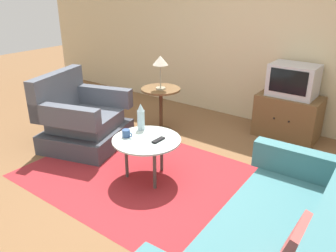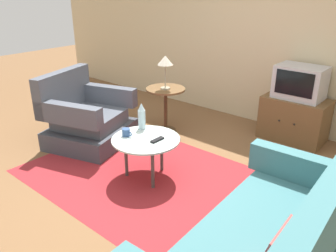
{
  "view_description": "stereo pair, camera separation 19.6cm",
  "coord_description": "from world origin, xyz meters",
  "px_view_note": "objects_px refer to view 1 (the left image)",
  "views": [
    {
      "loc": [
        2.0,
        -2.4,
        1.96
      ],
      "look_at": [
        -0.03,
        0.3,
        0.55
      ],
      "focal_mm": 36.64,
      "sensor_mm": 36.0,
      "label": 1
    },
    {
      "loc": [
        2.15,
        -2.27,
        1.96
      ],
      "look_at": [
        -0.03,
        0.3,
        0.55
      ],
      "focal_mm": 36.64,
      "sensor_mm": 36.0,
      "label": 2
    }
  ],
  "objects_px": {
    "vase": "(141,117)",
    "tv_remote_dark": "(158,140)",
    "coffee_table": "(147,143)",
    "side_table": "(161,100)",
    "tv_stand": "(288,116)",
    "table_lamp": "(160,62)",
    "television": "(293,80)",
    "couch": "(277,248)",
    "armchair": "(82,121)",
    "mug": "(126,133)"
  },
  "relations": [
    {
      "from": "television",
      "to": "tv_remote_dark",
      "type": "xyz_separation_m",
      "value": [
        -0.69,
        -1.98,
        -0.32
      ]
    },
    {
      "from": "tv_stand",
      "to": "tv_remote_dark",
      "type": "xyz_separation_m",
      "value": [
        -0.69,
        -1.96,
        0.18
      ]
    },
    {
      "from": "couch",
      "to": "table_lamp",
      "type": "height_order",
      "value": "table_lamp"
    },
    {
      "from": "couch",
      "to": "mug",
      "type": "height_order",
      "value": "couch"
    },
    {
      "from": "television",
      "to": "table_lamp",
      "type": "distance_m",
      "value": 1.76
    },
    {
      "from": "table_lamp",
      "to": "coffee_table",
      "type": "bearing_deg",
      "value": -58.68
    },
    {
      "from": "side_table",
      "to": "couch",
      "type": "bearing_deg",
      "value": -35.76
    },
    {
      "from": "armchair",
      "to": "mug",
      "type": "xyz_separation_m",
      "value": [
        1.02,
        -0.24,
        0.19
      ]
    },
    {
      "from": "armchair",
      "to": "table_lamp",
      "type": "bearing_deg",
      "value": 130.66
    },
    {
      "from": "tv_stand",
      "to": "vase",
      "type": "height_order",
      "value": "vase"
    },
    {
      "from": "armchair",
      "to": "tv_remote_dark",
      "type": "bearing_deg",
      "value": 67.96
    },
    {
      "from": "armchair",
      "to": "coffee_table",
      "type": "bearing_deg",
      "value": 65.75
    },
    {
      "from": "coffee_table",
      "to": "table_lamp",
      "type": "bearing_deg",
      "value": 121.32
    },
    {
      "from": "couch",
      "to": "tv_stand",
      "type": "distance_m",
      "value": 2.68
    },
    {
      "from": "table_lamp",
      "to": "television",
      "type": "bearing_deg",
      "value": 32.89
    },
    {
      "from": "coffee_table",
      "to": "mug",
      "type": "height_order",
      "value": "mug"
    },
    {
      "from": "side_table",
      "to": "tv_stand",
      "type": "bearing_deg",
      "value": 31.45
    },
    {
      "from": "table_lamp",
      "to": "couch",
      "type": "bearing_deg",
      "value": -35.55
    },
    {
      "from": "coffee_table",
      "to": "vase",
      "type": "bearing_deg",
      "value": 142.8
    },
    {
      "from": "armchair",
      "to": "couch",
      "type": "xyz_separation_m",
      "value": [
        2.85,
        -0.71,
        -0.0
      ]
    },
    {
      "from": "vase",
      "to": "mug",
      "type": "xyz_separation_m",
      "value": [
        0.01,
        -0.25,
        -0.1
      ]
    },
    {
      "from": "vase",
      "to": "tv_remote_dark",
      "type": "bearing_deg",
      "value": -20.15
    },
    {
      "from": "vase",
      "to": "tv_remote_dark",
      "type": "height_order",
      "value": "vase"
    },
    {
      "from": "tv_stand",
      "to": "vase",
      "type": "distance_m",
      "value": 2.13
    },
    {
      "from": "armchair",
      "to": "table_lamp",
      "type": "height_order",
      "value": "table_lamp"
    },
    {
      "from": "television",
      "to": "coffee_table",
      "type": "bearing_deg",
      "value": -111.96
    },
    {
      "from": "side_table",
      "to": "tv_stand",
      "type": "height_order",
      "value": "side_table"
    },
    {
      "from": "tv_remote_dark",
      "to": "coffee_table",
      "type": "bearing_deg",
      "value": 107.19
    },
    {
      "from": "coffee_table",
      "to": "table_lamp",
      "type": "height_order",
      "value": "table_lamp"
    },
    {
      "from": "couch",
      "to": "tv_stand",
      "type": "relative_size",
      "value": 2.28
    },
    {
      "from": "table_lamp",
      "to": "vase",
      "type": "xyz_separation_m",
      "value": [
        0.44,
        -0.91,
        -0.39
      ]
    },
    {
      "from": "couch",
      "to": "television",
      "type": "height_order",
      "value": "television"
    },
    {
      "from": "table_lamp",
      "to": "mug",
      "type": "xyz_separation_m",
      "value": [
        0.45,
        -1.16,
        -0.49
      ]
    },
    {
      "from": "couch",
      "to": "side_table",
      "type": "xyz_separation_m",
      "value": [
        -2.29,
        1.65,
        0.15
      ]
    },
    {
      "from": "coffee_table",
      "to": "tv_remote_dark",
      "type": "height_order",
      "value": "tv_remote_dark"
    },
    {
      "from": "coffee_table",
      "to": "tv_remote_dark",
      "type": "xyz_separation_m",
      "value": [
        0.13,
        0.04,
        0.06
      ]
    },
    {
      "from": "television",
      "to": "vase",
      "type": "distance_m",
      "value": 2.13
    },
    {
      "from": "side_table",
      "to": "vase",
      "type": "xyz_separation_m",
      "value": [
        0.45,
        -0.93,
        0.15
      ]
    },
    {
      "from": "side_table",
      "to": "tv_remote_dark",
      "type": "xyz_separation_m",
      "value": [
        0.8,
        -1.06,
        0.01
      ]
    },
    {
      "from": "side_table",
      "to": "television",
      "type": "bearing_deg",
      "value": 31.89
    },
    {
      "from": "armchair",
      "to": "side_table",
      "type": "relative_size",
      "value": 1.87
    },
    {
      "from": "couch",
      "to": "table_lamp",
      "type": "distance_m",
      "value": 2.87
    },
    {
      "from": "tv_stand",
      "to": "side_table",
      "type": "bearing_deg",
      "value": -148.55
    },
    {
      "from": "vase",
      "to": "couch",
      "type": "bearing_deg",
      "value": -21.29
    },
    {
      "from": "coffee_table",
      "to": "vase",
      "type": "distance_m",
      "value": 0.33
    },
    {
      "from": "television",
      "to": "tv_remote_dark",
      "type": "bearing_deg",
      "value": -109.11
    },
    {
      "from": "coffee_table",
      "to": "side_table",
      "type": "height_order",
      "value": "side_table"
    },
    {
      "from": "side_table",
      "to": "armchair",
      "type": "bearing_deg",
      "value": -120.74
    },
    {
      "from": "coffee_table",
      "to": "tv_stand",
      "type": "distance_m",
      "value": 2.16
    },
    {
      "from": "side_table",
      "to": "television",
      "type": "relative_size",
      "value": 1.07
    }
  ]
}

